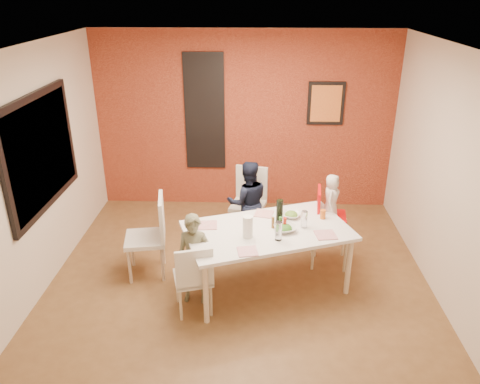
{
  "coord_description": "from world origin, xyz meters",
  "views": [
    {
      "loc": [
        0.18,
        -4.66,
        3.26
      ],
      "look_at": [
        0.0,
        0.3,
        1.05
      ],
      "focal_mm": 35.0,
      "sensor_mm": 36.0,
      "label": 1
    }
  ],
  "objects_px": {
    "toddler": "(331,198)",
    "child_near": "(194,259)",
    "wine_bottle": "(280,212)",
    "paper_towel_roll": "(248,227)",
    "chair_left": "(152,232)",
    "child_far": "(248,202)",
    "chair_far": "(250,198)",
    "high_chair": "(327,220)",
    "dining_table": "(267,234)",
    "chair_near": "(194,276)"
  },
  "relations": [
    {
      "from": "chair_far",
      "to": "toddler",
      "type": "bearing_deg",
      "value": -24.17
    },
    {
      "from": "dining_table",
      "to": "chair_near",
      "type": "height_order",
      "value": "chair_near"
    },
    {
      "from": "toddler",
      "to": "chair_near",
      "type": "bearing_deg",
      "value": 141.5
    },
    {
      "from": "high_chair",
      "to": "child_near",
      "type": "height_order",
      "value": "child_near"
    },
    {
      "from": "high_chair",
      "to": "wine_bottle",
      "type": "bearing_deg",
      "value": 129.2
    },
    {
      "from": "chair_left",
      "to": "chair_far",
      "type": "bearing_deg",
      "value": 123.62
    },
    {
      "from": "high_chair",
      "to": "child_far",
      "type": "relative_size",
      "value": 0.86
    },
    {
      "from": "child_near",
      "to": "wine_bottle",
      "type": "distance_m",
      "value": 1.09
    },
    {
      "from": "wine_bottle",
      "to": "paper_towel_roll",
      "type": "bearing_deg",
      "value": -137.4
    },
    {
      "from": "wine_bottle",
      "to": "chair_far",
      "type": "bearing_deg",
      "value": 107.17
    },
    {
      "from": "wine_bottle",
      "to": "paper_towel_roll",
      "type": "distance_m",
      "value": 0.48
    },
    {
      "from": "chair_near",
      "to": "child_near",
      "type": "height_order",
      "value": "child_near"
    },
    {
      "from": "toddler",
      "to": "child_far",
      "type": "bearing_deg",
      "value": 79.81
    },
    {
      "from": "chair_near",
      "to": "high_chair",
      "type": "bearing_deg",
      "value": -160.03
    },
    {
      "from": "paper_towel_roll",
      "to": "child_far",
      "type": "bearing_deg",
      "value": 91.09
    },
    {
      "from": "dining_table",
      "to": "child_near",
      "type": "distance_m",
      "value": 0.86
    },
    {
      "from": "chair_left",
      "to": "paper_towel_roll",
      "type": "distance_m",
      "value": 1.25
    },
    {
      "from": "dining_table",
      "to": "child_near",
      "type": "xyz_separation_m",
      "value": [
        -0.79,
        -0.3,
        -0.16
      ]
    },
    {
      "from": "child_far",
      "to": "paper_towel_roll",
      "type": "distance_m",
      "value": 1.27
    },
    {
      "from": "chair_left",
      "to": "child_near",
      "type": "relative_size",
      "value": 0.95
    },
    {
      "from": "high_chair",
      "to": "child_far",
      "type": "xyz_separation_m",
      "value": [
        -0.99,
        0.51,
        -0.02
      ]
    },
    {
      "from": "chair_left",
      "to": "high_chair",
      "type": "bearing_deg",
      "value": 88.85
    },
    {
      "from": "toddler",
      "to": "child_near",
      "type": "bearing_deg",
      "value": 134.94
    },
    {
      "from": "child_near",
      "to": "child_far",
      "type": "bearing_deg",
      "value": 69.22
    },
    {
      "from": "chair_near",
      "to": "chair_left",
      "type": "distance_m",
      "value": 0.96
    },
    {
      "from": "dining_table",
      "to": "wine_bottle",
      "type": "distance_m",
      "value": 0.29
    },
    {
      "from": "chair_far",
      "to": "child_near",
      "type": "bearing_deg",
      "value": -96.4
    },
    {
      "from": "wine_bottle",
      "to": "toddler",
      "type": "bearing_deg",
      "value": 31.67
    },
    {
      "from": "chair_left",
      "to": "child_far",
      "type": "relative_size",
      "value": 0.86
    },
    {
      "from": "dining_table",
      "to": "chair_near",
      "type": "xyz_separation_m",
      "value": [
        -0.77,
        -0.53,
        -0.22
      ]
    },
    {
      "from": "child_near",
      "to": "chair_near",
      "type": "bearing_deg",
      "value": -83.76
    },
    {
      "from": "dining_table",
      "to": "child_near",
      "type": "relative_size",
      "value": 1.94
    },
    {
      "from": "chair_far",
      "to": "chair_left",
      "type": "distance_m",
      "value": 1.56
    },
    {
      "from": "chair_left",
      "to": "child_far",
      "type": "bearing_deg",
      "value": 116.85
    },
    {
      "from": "child_near",
      "to": "toddler",
      "type": "distance_m",
      "value": 1.81
    },
    {
      "from": "dining_table",
      "to": "chair_left",
      "type": "xyz_separation_m",
      "value": [
        -1.36,
        0.23,
        -0.12
      ]
    },
    {
      "from": "child_near",
      "to": "wine_bottle",
      "type": "xyz_separation_m",
      "value": [
        0.93,
        0.44,
        0.37
      ]
    },
    {
      "from": "child_near",
      "to": "toddler",
      "type": "height_order",
      "value": "toddler"
    },
    {
      "from": "dining_table",
      "to": "chair_near",
      "type": "distance_m",
      "value": 0.96
    },
    {
      "from": "chair_left",
      "to": "toddler",
      "type": "relative_size",
      "value": 1.66
    },
    {
      "from": "toddler",
      "to": "wine_bottle",
      "type": "distance_m",
      "value": 0.75
    },
    {
      "from": "chair_near",
      "to": "high_chair",
      "type": "xyz_separation_m",
      "value": [
        1.52,
        1.07,
        0.13
      ]
    },
    {
      "from": "dining_table",
      "to": "high_chair",
      "type": "bearing_deg",
      "value": 35.84
    },
    {
      "from": "chair_far",
      "to": "high_chair",
      "type": "bearing_deg",
      "value": -24.74
    },
    {
      "from": "dining_table",
      "to": "child_far",
      "type": "distance_m",
      "value": 1.09
    },
    {
      "from": "chair_far",
      "to": "child_near",
      "type": "height_order",
      "value": "child_near"
    },
    {
      "from": "high_chair",
      "to": "child_near",
      "type": "xyz_separation_m",
      "value": [
        -1.54,
        -0.84,
        -0.08
      ]
    },
    {
      "from": "child_near",
      "to": "child_far",
      "type": "height_order",
      "value": "child_far"
    },
    {
      "from": "dining_table",
      "to": "wine_bottle",
      "type": "relative_size",
      "value": 6.98
    },
    {
      "from": "dining_table",
      "to": "chair_left",
      "type": "distance_m",
      "value": 1.38
    }
  ]
}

